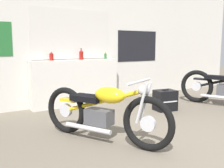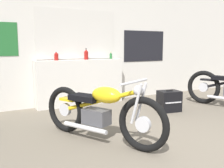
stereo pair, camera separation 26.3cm
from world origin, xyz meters
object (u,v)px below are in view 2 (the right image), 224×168
(hard_case_black, at_px, (169,101))
(bottle_left_center, at_px, (86,55))
(bottle_leftmost, at_px, (56,56))
(bottle_center, at_px, (111,56))
(motorcycle_yellow, at_px, (100,111))

(hard_case_black, bearing_deg, bottle_left_center, 129.49)
(bottle_leftmost, bearing_deg, bottle_center, 0.47)
(bottle_left_center, height_order, hard_case_black, bottle_left_center)
(bottle_leftmost, height_order, bottle_left_center, bottle_left_center)
(bottle_leftmost, relative_size, motorcycle_yellow, 0.10)
(bottle_leftmost, relative_size, bottle_left_center, 0.80)
(bottle_left_center, relative_size, bottle_center, 1.52)
(bottle_center, bearing_deg, motorcycle_yellow, -122.15)
(bottle_left_center, xyz_separation_m, motorcycle_yellow, (-0.78, -2.22, -0.69))
(bottle_left_center, xyz_separation_m, hard_case_black, (1.17, -1.42, -0.90))
(bottle_center, bearing_deg, hard_case_black, -70.01)
(bottle_leftmost, bearing_deg, bottle_left_center, -1.97)
(bottle_center, xyz_separation_m, motorcycle_yellow, (-1.42, -2.26, -0.65))
(motorcycle_yellow, xyz_separation_m, hard_case_black, (1.95, 0.80, -0.21))
(bottle_leftmost, distance_m, motorcycle_yellow, 2.35)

